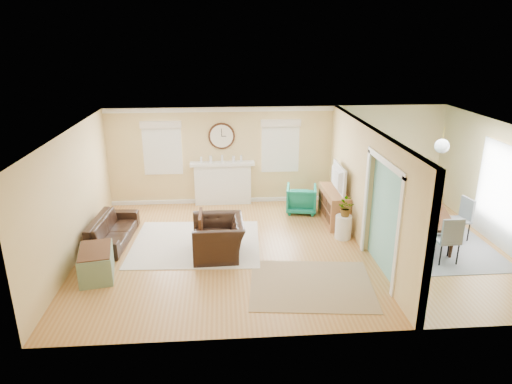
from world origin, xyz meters
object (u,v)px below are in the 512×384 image
credenza (334,206)px  sofa (112,230)px  eames_chair (218,238)px  green_chair (301,199)px  dining_table (425,227)px

credenza → sofa: bearing=-171.4°
eames_chair → green_chair: size_ratio=1.54×
eames_chair → dining_table: bearing=92.8°
dining_table → sofa: bearing=100.6°
green_chair → eames_chair: bearing=57.4°
sofa → green_chair: green_chair is taller
eames_chair → green_chair: 3.13m
eames_chair → green_chair: bearing=135.3°
eames_chair → credenza: size_ratio=0.84×
dining_table → green_chair: bearing=66.2°
sofa → green_chair: 4.71m
green_chair → dining_table: green_chair is taller
eames_chair → credenza: credenza is taller
eames_chair → dining_table: size_ratio=0.66×
sofa → credenza: 5.22m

